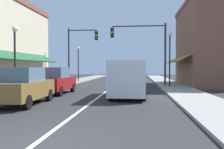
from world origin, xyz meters
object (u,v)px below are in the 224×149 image
at_px(parked_car_second_left, 55,81).
at_px(traffic_signal_mast_arm, 146,43).
at_px(street_lamp_right_mid, 170,50).
at_px(traffic_signal_left_corner, 78,47).
at_px(street_lamp_left_near, 15,48).
at_px(van_in_lane, 129,78).
at_px(parked_car_nearest_left, 23,86).
at_px(street_lamp_left_far, 78,58).

bearing_deg(parked_car_second_left, traffic_signal_mast_arm, 49.24).
relative_size(traffic_signal_mast_arm, street_lamp_right_mid, 1.22).
height_order(traffic_signal_left_corner, street_lamp_left_near, traffic_signal_left_corner).
distance_m(parked_car_second_left, traffic_signal_mast_arm, 9.87).
bearing_deg(street_lamp_right_mid, traffic_signal_mast_arm, 143.63).
relative_size(traffic_signal_left_corner, street_lamp_left_near, 1.37).
distance_m(traffic_signal_left_corner, street_lamp_right_mid, 9.39).
xyz_separation_m(parked_car_second_left, traffic_signal_mast_arm, (6.23, 6.99, 3.12)).
bearing_deg(traffic_signal_mast_arm, parked_car_second_left, -131.71).
bearing_deg(street_lamp_right_mid, van_in_lane, -115.47).
height_order(parked_car_nearest_left, traffic_signal_left_corner, traffic_signal_left_corner).
relative_size(van_in_lane, traffic_signal_left_corner, 0.90).
xyz_separation_m(parked_car_nearest_left, traffic_signal_left_corner, (-0.72, 13.47, 2.96)).
xyz_separation_m(traffic_signal_left_corner, street_lamp_right_mid, (8.82, -3.16, -0.61)).
bearing_deg(van_in_lane, street_lamp_left_near, -173.26).
xyz_separation_m(van_in_lane, traffic_signal_left_corner, (-5.59, 9.94, 2.69)).
xyz_separation_m(traffic_signal_mast_arm, street_lamp_left_near, (-8.05, -8.89, -1.08)).
relative_size(parked_car_second_left, street_lamp_left_near, 0.97).
bearing_deg(street_lamp_left_far, traffic_signal_left_corner, -76.06).
height_order(van_in_lane, street_lamp_left_near, street_lamp_left_near).
relative_size(parked_car_nearest_left, parked_car_second_left, 1.01).
distance_m(street_lamp_left_near, street_lamp_left_far, 15.63).
distance_m(traffic_signal_mast_arm, street_lamp_right_mid, 2.54).
bearing_deg(street_lamp_right_mid, street_lamp_left_far, 140.89).
height_order(van_in_lane, traffic_signal_left_corner, traffic_signal_left_corner).
height_order(parked_car_second_left, van_in_lane, van_in_lane).
relative_size(van_in_lane, traffic_signal_mast_arm, 0.89).
bearing_deg(traffic_signal_mast_arm, traffic_signal_left_corner, 165.90).
relative_size(street_lamp_left_near, street_lamp_left_far, 0.98).
height_order(parked_car_nearest_left, street_lamp_left_near, street_lamp_left_near).
distance_m(van_in_lane, street_lamp_left_far, 16.55).
distance_m(traffic_signal_mast_arm, street_lamp_left_near, 12.04).
relative_size(parked_car_second_left, traffic_signal_left_corner, 0.71).
xyz_separation_m(street_lamp_right_mid, street_lamp_left_far, (-10.06, 8.18, -0.26)).
distance_m(traffic_signal_left_corner, street_lamp_left_far, 5.24).
bearing_deg(traffic_signal_mast_arm, van_in_lane, -98.84).
height_order(traffic_signal_mast_arm, street_lamp_right_mid, traffic_signal_mast_arm).
relative_size(parked_car_nearest_left, street_lamp_right_mid, 0.87).
height_order(street_lamp_left_near, street_lamp_right_mid, street_lamp_right_mid).
xyz_separation_m(parked_car_nearest_left, van_in_lane, (4.87, 3.53, 0.27)).
height_order(street_lamp_right_mid, street_lamp_left_far, street_lamp_right_mid).
relative_size(street_lamp_right_mid, street_lamp_left_far, 1.10).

